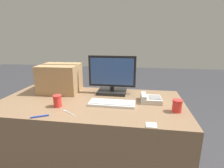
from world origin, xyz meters
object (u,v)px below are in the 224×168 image
Objects in this scene: paper_cup_right at (177,106)px; sticky_note_pad at (151,125)px; pen_marker at (40,116)px; paper_cup_left at (57,101)px; spoon at (67,112)px; cardboard_box at (60,78)px; desk_phone at (150,99)px; keyboard at (112,103)px; monitor at (112,77)px.

paper_cup_right reaches higher than sticky_note_pad.
pen_marker is (-1.08, -0.27, -0.05)m from paper_cup_right.
spoon is (0.13, -0.10, -0.05)m from paper_cup_left.
paper_cup_left reaches higher than spoon.
cardboard_box reaches higher than spoon.
paper_cup_right is (0.21, -0.21, 0.03)m from desk_phone.
paper_cup_right is 0.92m from spoon.
desk_phone is at bearing 87.74° from sticky_note_pad.
cardboard_box is at bearing 145.85° from sticky_note_pad.
pen_marker is at bearing -79.93° from cardboard_box.
keyboard is at bearing -111.42° from spoon.
keyboard is 2.13× the size of desk_phone.
desk_phone is at bearing 20.57° from keyboard.
keyboard is 0.57m from paper_cup_right.
paper_cup_right is 0.24× the size of cardboard_box.
paper_cup_left is at bearing -164.80° from desk_phone.
spoon is at bearing -146.72° from keyboard.
monitor reaches higher than keyboard.
sticky_note_pad is (-0.23, -0.27, -0.05)m from paper_cup_right.
monitor is at bearing 2.44° from cardboard_box.
pen_marker is (-0.88, -0.47, -0.02)m from desk_phone.
keyboard is 0.38m from desk_phone.
spoon is at bearing 169.48° from sticky_note_pad.
paper_cup_right reaches higher than keyboard.
cardboard_box is at bearing 162.07° from paper_cup_right.
desk_phone is (0.35, 0.13, 0.01)m from keyboard.
monitor reaches higher than paper_cup_right.
desk_phone is at bearing -27.11° from monitor.
keyboard is at bearing -81.62° from monitor.
spoon is (-0.35, -0.22, -0.01)m from keyboard.
monitor is 0.84m from pen_marker.
sticky_note_pad reaches higher than spoon.
cardboard_box is (-0.16, 0.43, 0.10)m from paper_cup_left.
spoon is (-0.70, -0.35, -0.03)m from desk_phone.
desk_phone is 1.38× the size of spoon.
paper_cup_left is at bearing 49.37° from pen_marker.
pen_marker is (0.12, -0.65, -0.15)m from cardboard_box.
keyboard is 0.48m from sticky_note_pad.
paper_cup_right is 0.73× the size of spoon.
paper_cup_left is at bearing -132.86° from monitor.
desk_phone is at bearing -117.50° from spoon.
cardboard_box reaches higher than pen_marker.
monitor reaches higher than sticky_note_pad.
spoon is (-0.91, -0.15, -0.05)m from paper_cup_right.
paper_cup_left is 0.86× the size of pen_marker.
paper_cup_right is 1.12m from pen_marker.
keyboard is 5.45× the size of sticky_note_pad.
paper_cup_right is at bearing -46.51° from desk_phone.
paper_cup_left is 0.24× the size of cardboard_box.
pen_marker is at bearing -153.36° from desk_phone.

